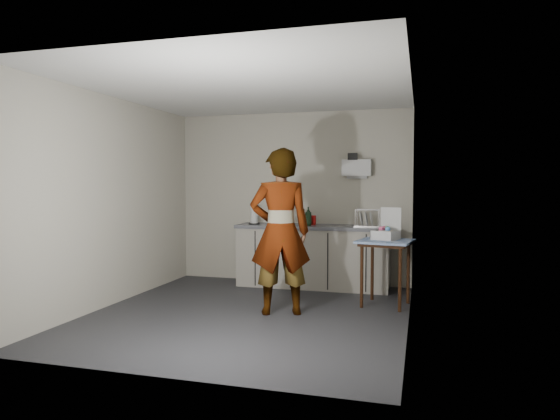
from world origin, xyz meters
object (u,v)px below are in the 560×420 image
(soda_can, at_px, (314,220))
(paper_towel, at_px, (254,215))
(kitchen_counter, at_px, (313,258))
(dark_bottle, at_px, (302,217))
(bakery_box, at_px, (386,232))
(standing_man, at_px, (280,232))
(soap_bottle, at_px, (308,216))
(side_table, at_px, (386,248))
(dish_rack, at_px, (367,223))

(soda_can, xyz_separation_m, paper_towel, (-0.88, -0.13, 0.07))
(kitchen_counter, bearing_deg, dark_bottle, -176.67)
(dark_bottle, relative_size, bakery_box, 0.60)
(standing_man, bearing_deg, kitchen_counter, -112.50)
(soda_can, xyz_separation_m, bakery_box, (1.11, -0.84, -0.07))
(soap_bottle, relative_size, dark_bottle, 1.13)
(soda_can, bearing_deg, kitchen_counter, -81.65)
(side_table, height_order, dish_rack, dish_rack)
(soda_can, relative_size, bakery_box, 0.35)
(soap_bottle, height_order, bakery_box, bakery_box)
(kitchen_counter, xyz_separation_m, paper_towel, (-0.89, -0.07, 0.62))
(paper_towel, bearing_deg, soda_can, 8.08)
(bakery_box, bearing_deg, soap_bottle, 170.98)
(side_table, bearing_deg, paper_towel, 168.57)
(soap_bottle, bearing_deg, side_table, -34.15)
(dark_bottle, xyz_separation_m, dish_rack, (0.95, -0.01, -0.06))
(side_table, distance_m, paper_towel, 2.17)
(dark_bottle, bearing_deg, standing_man, -85.92)
(paper_towel, bearing_deg, dark_bottle, 4.63)
(side_table, relative_size, soda_can, 5.89)
(paper_towel, bearing_deg, soap_bottle, -0.68)
(standing_man, bearing_deg, paper_towel, -81.79)
(standing_man, relative_size, paper_towel, 6.46)
(kitchen_counter, relative_size, dish_rack, 6.35)
(side_table, xyz_separation_m, standing_man, (-1.15, -0.73, 0.25))
(standing_man, height_order, paper_towel, standing_man)
(paper_towel, bearing_deg, bakery_box, -19.67)
(standing_man, bearing_deg, bakery_box, -165.40)
(dish_rack, xyz_separation_m, bakery_box, (0.32, -0.76, -0.06))
(soda_can, bearing_deg, side_table, -39.71)
(kitchen_counter, height_order, soda_can, soda_can)
(paper_towel, relative_size, dish_rack, 0.84)
(bakery_box, bearing_deg, paper_towel, -177.46)
(soap_bottle, distance_m, dish_rack, 0.84)
(standing_man, bearing_deg, soda_can, -112.15)
(kitchen_counter, bearing_deg, soap_bottle, -126.35)
(kitchen_counter, bearing_deg, dish_rack, -1.33)
(side_table, xyz_separation_m, dark_bottle, (-1.27, 0.85, 0.32))
(side_table, relative_size, soap_bottle, 3.03)
(kitchen_counter, height_order, dish_rack, dish_rack)
(standing_man, relative_size, soda_can, 13.82)
(dish_rack, bearing_deg, standing_man, -117.91)
(standing_man, relative_size, dish_rack, 5.45)
(dark_bottle, bearing_deg, paper_towel, -175.37)
(standing_man, distance_m, bakery_box, 1.41)
(soap_bottle, xyz_separation_m, bakery_box, (1.16, -0.70, -0.14))
(soap_bottle, bearing_deg, dark_bottle, 147.43)
(soda_can, relative_size, dark_bottle, 0.58)
(standing_man, bearing_deg, dark_bottle, -106.53)
(standing_man, bearing_deg, soap_bottle, -110.42)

